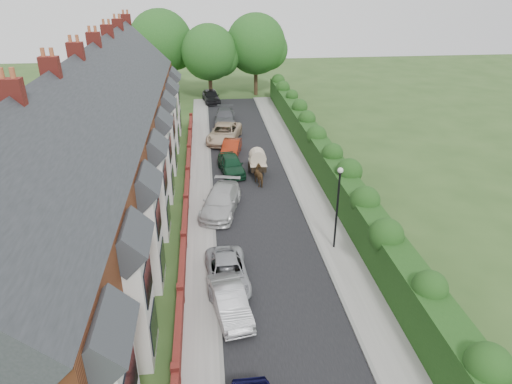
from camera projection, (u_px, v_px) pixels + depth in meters
ground at (289, 295)px, 22.95m from camera, size 140.00×140.00×0.00m
road at (255, 199)px, 32.75m from camera, size 6.00×58.00×0.02m
pavement_hedge_side at (311, 195)px, 33.14m from camera, size 2.20×58.00×0.12m
pavement_house_side at (201, 201)px, 32.34m from camera, size 1.70×58.00×0.12m
kerb_hedge_side at (297, 196)px, 33.03m from camera, size 0.18×58.00×0.13m
kerb_house_side at (212, 200)px, 32.42m from camera, size 0.18×58.00×0.13m
hedge at (337, 175)px, 32.65m from camera, size 2.10×58.00×2.85m
terrace_row at (94, 151)px, 28.87m from camera, size 9.05×40.50×11.50m
garden_wall_row at (186, 203)px, 31.17m from camera, size 0.35×40.35×1.10m
lamppost at (338, 198)px, 25.44m from camera, size 0.32×0.32×5.16m
tree_far_left at (212, 54)px, 56.10m from camera, size 7.14×6.80×9.29m
tree_far_right at (259, 45)px, 58.24m from camera, size 7.98×7.60×10.31m
tree_far_back at (164, 43)px, 57.80m from camera, size 8.40×8.00×10.82m
car_silver_a at (230, 302)px, 21.49m from camera, size 2.13×4.27×1.35m
car_silver_b at (227, 273)px, 23.63m from camera, size 2.32×4.68×1.27m
car_white at (221, 201)px, 30.72m from camera, size 3.41×5.74×1.56m
car_green at (231, 164)px, 36.72m from camera, size 2.31×4.55×1.49m
car_red at (231, 148)px, 40.29m from camera, size 2.21×4.33×1.36m
car_beige at (224, 133)px, 43.71m from camera, size 4.02×6.25×1.60m
car_grey at (225, 117)px, 48.83m from camera, size 2.45×5.34×1.51m
car_black at (211, 96)px, 56.88m from camera, size 2.44×4.86×1.59m
horse at (260, 176)px, 34.71m from camera, size 1.20×1.88×1.47m
horse_cart at (258, 160)px, 36.17m from camera, size 1.36×3.01×2.17m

